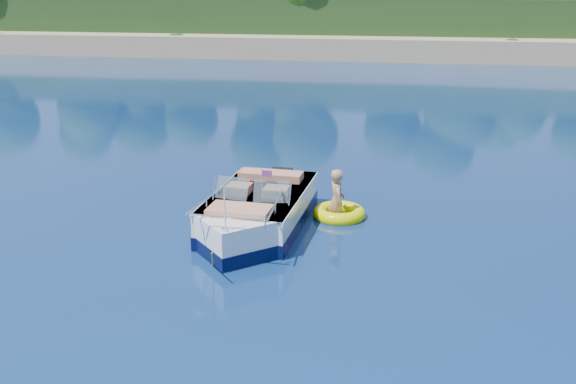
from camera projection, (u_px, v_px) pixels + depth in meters
name	position (u px, v px, depth m)	size (l,w,h in m)	color
ground	(297.00, 288.00, 11.19)	(160.00, 160.00, 0.00)	#091843
shoreline	(391.00, 22.00, 70.58)	(170.00, 59.00, 6.00)	tan
motorboat	(256.00, 215.00, 13.71)	(2.08, 5.29, 1.76)	white
tow_tube	(339.00, 213.00, 14.58)	(1.57, 1.57, 0.32)	#FFFA01
boy	(336.00, 218.00, 14.54)	(0.57, 0.38, 1.57)	tan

